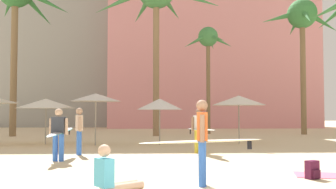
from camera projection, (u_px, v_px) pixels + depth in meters
The scene contains 16 objects.
hotel_pink at pixel (210, 52), 40.23m from camera, with size 20.60×8.34×15.86m, color pink.
hotel_tower_gray at pixel (80, 7), 44.28m from camera, with size 19.34×10.59×27.45m, color gray.
palm_tree_far_left at pixel (208, 44), 27.11m from camera, with size 3.60×3.56×7.61m.
palm_tree_left at pixel (302, 21), 26.58m from camera, with size 5.59×5.49×9.42m.
palm_tree_right at pixel (15, 0), 24.58m from camera, with size 6.96×6.43×10.50m.
cafe_umbrella_0 at pixel (96, 97), 17.71m from camera, with size 2.38×2.38×2.41m.
cafe_umbrella_1 at pixel (160, 104), 17.96m from camera, with size 2.16×2.16×2.17m.
cafe_umbrella_2 at pixel (239, 100), 18.75m from camera, with size 2.66×2.66×2.35m.
cafe_umbrella_3 at pixel (46, 103), 18.24m from camera, with size 2.78×2.78×2.18m.
beach_towel at pixel (330, 176), 9.16m from camera, with size 1.61×0.95×0.01m, color #EF6684.
backpack at pixel (313, 170), 8.74m from camera, with size 0.35×0.33×0.42m.
person_mid_right at pixel (60, 132), 12.07m from camera, with size 0.61×2.86×1.65m.
person_mid_left at pixel (202, 139), 8.06m from camera, with size 2.70×0.79×1.79m.
person_far_left at pixel (200, 129), 14.16m from camera, with size 0.97×2.86×1.67m.
person_far_right at pixel (79, 129), 13.71m from camera, with size 0.33×0.60×1.68m.
person_mid_center at pixel (112, 175), 7.32m from camera, with size 0.97×0.86×0.92m.
Camera 1 is at (-0.60, -6.29, 1.53)m, focal length 40.74 mm.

